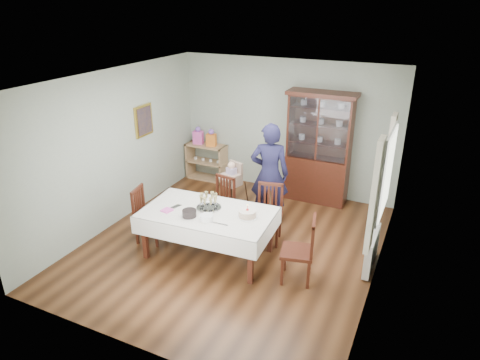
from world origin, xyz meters
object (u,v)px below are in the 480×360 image
Objects in this scene: dining_table at (208,233)px; birthday_cake at (247,214)px; chair_end_right at (298,262)px; champagne_tray at (209,204)px; chair_far_left at (220,214)px; gift_bag_pink at (198,136)px; chair_far_right at (268,225)px; china_cabinet at (319,146)px; woman at (269,174)px; chair_end_left at (150,225)px; high_chair at (232,191)px; sideboard at (207,162)px; gift_bag_orange at (211,138)px.

birthday_cake is at bearing 8.96° from dining_table.
champagne_tray is at bearing -108.29° from chair_end_right.
gift_bag_pink is (-1.49, 1.84, 0.70)m from chair_far_left.
chair_far_right is at bearing -149.34° from chair_end_right.
china_cabinet is 1.37m from woman.
chair_end_left is at bearing -77.11° from gift_bag_pink.
chair_end_right is at bearing -40.30° from gift_bag_pink.
woman reaches higher than chair_far_right.
chair_end_right is at bearing -22.11° from high_chair.
woman is at bearing 97.56° from birthday_cake.
champagne_tray reaches higher than birthday_cake.
birthday_cake reaches higher than dining_table.
sideboard is at bearing 155.27° from high_chair.
china_cabinet reaches higher than gift_bag_orange.
chair_far_right is at bearing -38.11° from gift_bag_pink.
chair_far_left is 0.92m from chair_far_right.
chair_far_left is 2.39× the size of champagne_tray.
champagne_tray reaches higher than chair_far_right.
chair_end_right reaches higher than high_chair.
chair_end_left is 2.22m from woman.
chair_end_right is at bearing -43.36° from gift_bag_orange.
champagne_tray is at bearing 52.85° from woman.
sideboard is 0.97× the size of chair_far_left.
high_chair is at bearing -35.32° from chair_end_left.
gift_bag_orange is (-2.36, 0.00, -0.16)m from china_cabinet.
woman reaches higher than birthday_cake.
chair_far_left is at bearing 104.67° from champagne_tray.
chair_far_right reaches higher than dining_table.
chair_far_right reaches higher than sideboard.
chair_end_right is (1.47, -0.03, -0.09)m from dining_table.
birthday_cake reaches higher than high_chair.
champagne_tray is at bearing 109.82° from dining_table.
woman reaches higher than chair_far_left.
chair_end_right is (1.70, -0.87, 0.02)m from chair_far_left.
birthday_cake reaches higher than sideboard.
gift_bag_pink reaches higher than chair_end_right.
gift_bag_pink is at bearing 129.93° from chair_far_right.
chair_far_left is at bearing 105.36° from dining_table.
dining_table is 3.24m from gift_bag_pink.
champagne_tray is 1.00× the size of gift_bag_pink.
gift_bag_pink is at bearing 1.96° from chair_end_left.
dining_table is at bearing -66.57° from chair_far_left.
chair_end_left is at bearing -175.99° from birthday_cake.
woman reaches higher than chair_end_left.
gift_bag_pink is (-1.72, 2.68, 0.59)m from dining_table.
chair_end_right reaches higher than champagne_tray.
chair_far_left is 1.10m from woman.
chair_far_right is 0.98× the size of chair_end_right.
birthday_cake is (0.18, -1.33, -0.11)m from woman.
chair_end_right is (3.01, -2.73, -0.10)m from sideboard.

